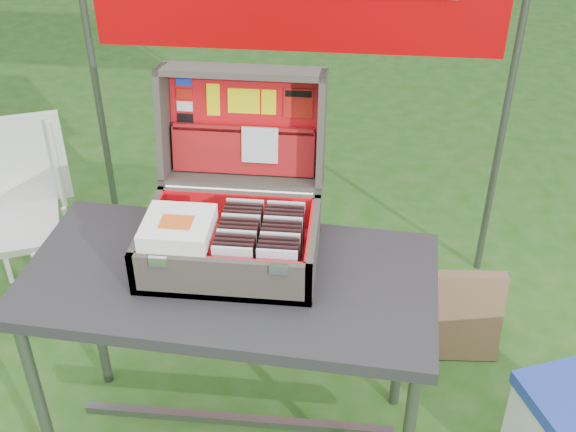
# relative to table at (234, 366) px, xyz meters

# --- Properties ---
(table) EXTENTS (1.25, 0.68, 0.76)m
(table) POSITION_rel_table_xyz_m (0.00, 0.00, 0.00)
(table) COLOR #242426
(table) RESTS_ON ground
(table_top) EXTENTS (1.25, 0.68, 0.04)m
(table_top) POSITION_rel_table_xyz_m (0.00, 0.00, 0.36)
(table_top) COLOR #242426
(table_top) RESTS_ON ground
(table_leg_fl) EXTENTS (0.04, 0.04, 0.72)m
(table_leg_fl) POSITION_rel_table_xyz_m (-0.55, -0.24, -0.02)
(table_leg_fl) COLOR #59595B
(table_leg_fl) RESTS_ON ground
(table_leg_bl) EXTENTS (0.04, 0.04, 0.72)m
(table_leg_bl) POSITION_rel_table_xyz_m (-0.55, 0.24, -0.02)
(table_leg_bl) COLOR #59595B
(table_leg_bl) RESTS_ON ground
(table_leg_br) EXTENTS (0.04, 0.04, 0.72)m
(table_leg_br) POSITION_rel_table_xyz_m (0.55, 0.24, -0.02)
(table_leg_br) COLOR #59595B
(table_leg_br) RESTS_ON ground
(table_brace) EXTENTS (1.06, 0.03, 0.03)m
(table_brace) POSITION_rel_table_xyz_m (0.00, 0.00, -0.26)
(table_brace) COLOR #59595B
(table_brace) RESTS_ON ground
(suitcase) EXTENTS (0.51, 0.53, 0.48)m
(suitcase) POSITION_rel_table_xyz_m (-0.00, 0.12, 0.62)
(suitcase) COLOR #48443A
(suitcase) RESTS_ON table
(suitcase_base_bottom) EXTENTS (0.51, 0.37, 0.02)m
(suitcase_base_bottom) POSITION_rel_table_xyz_m (-0.00, 0.06, 0.39)
(suitcase_base_bottom) COLOR #48443A
(suitcase_base_bottom) RESTS_ON table_top
(suitcase_base_wall_front) EXTENTS (0.51, 0.02, 0.14)m
(suitcase_base_wall_front) POSITION_rel_table_xyz_m (-0.00, -0.11, 0.45)
(suitcase_base_wall_front) COLOR #48443A
(suitcase_base_wall_front) RESTS_ON table_top
(suitcase_base_wall_back) EXTENTS (0.51, 0.02, 0.14)m
(suitcase_base_wall_back) POSITION_rel_table_xyz_m (-0.00, 0.23, 0.45)
(suitcase_base_wall_back) COLOR #48443A
(suitcase_base_wall_back) RESTS_ON table_top
(suitcase_base_wall_left) EXTENTS (0.02, 0.37, 0.14)m
(suitcase_base_wall_left) POSITION_rel_table_xyz_m (-0.25, 0.06, 0.45)
(suitcase_base_wall_left) COLOR #48443A
(suitcase_base_wall_left) RESTS_ON table_top
(suitcase_base_wall_right) EXTENTS (0.02, 0.37, 0.14)m
(suitcase_base_wall_right) POSITION_rel_table_xyz_m (0.24, 0.06, 0.45)
(suitcase_base_wall_right) COLOR #48443A
(suitcase_base_wall_right) RESTS_ON table_top
(suitcase_liner_floor) EXTENTS (0.47, 0.33, 0.01)m
(suitcase_liner_floor) POSITION_rel_table_xyz_m (-0.00, 0.06, 0.40)
(suitcase_liner_floor) COLOR red
(suitcase_liner_floor) RESTS_ON suitcase_base_bottom
(suitcase_latch_left) EXTENTS (0.05, 0.01, 0.03)m
(suitcase_latch_left) POSITION_rel_table_xyz_m (-0.17, -0.12, 0.51)
(suitcase_latch_left) COLOR silver
(suitcase_latch_left) RESTS_ON suitcase_base_wall_front
(suitcase_latch_right) EXTENTS (0.05, 0.01, 0.03)m
(suitcase_latch_right) POSITION_rel_table_xyz_m (0.16, -0.12, 0.51)
(suitcase_latch_right) COLOR silver
(suitcase_latch_right) RESTS_ON suitcase_base_wall_front
(suitcase_hinge) EXTENTS (0.46, 0.02, 0.02)m
(suitcase_hinge) POSITION_rel_table_xyz_m (-0.00, 0.24, 0.52)
(suitcase_hinge) COLOR silver
(suitcase_hinge) RESTS_ON suitcase_base_wall_back
(suitcase_lid_back) EXTENTS (0.51, 0.09, 0.36)m
(suitcase_lid_back) POSITION_rel_table_xyz_m (-0.00, 0.40, 0.67)
(suitcase_lid_back) COLOR #48443A
(suitcase_lid_back) RESTS_ON suitcase_base_wall_back
(suitcase_lid_rim_far) EXTENTS (0.51, 0.14, 0.04)m
(suitcase_lid_rim_far) POSITION_rel_table_xyz_m (-0.00, 0.37, 0.85)
(suitcase_lid_rim_far) COLOR #48443A
(suitcase_lid_rim_far) RESTS_ON suitcase_lid_back
(suitcase_lid_rim_near) EXTENTS (0.51, 0.14, 0.04)m
(suitcase_lid_rim_near) POSITION_rel_table_xyz_m (-0.00, 0.31, 0.51)
(suitcase_lid_rim_near) COLOR #48443A
(suitcase_lid_rim_near) RESTS_ON suitcase_lid_back
(suitcase_lid_rim_left) EXTENTS (0.02, 0.20, 0.38)m
(suitcase_lid_rim_left) POSITION_rel_table_xyz_m (-0.25, 0.34, 0.68)
(suitcase_lid_rim_left) COLOR #48443A
(suitcase_lid_rim_left) RESTS_ON suitcase_lid_back
(suitcase_lid_rim_right) EXTENTS (0.02, 0.20, 0.38)m
(suitcase_lid_rim_right) POSITION_rel_table_xyz_m (0.24, 0.34, 0.68)
(suitcase_lid_rim_right) COLOR #48443A
(suitcase_lid_rim_right) RESTS_ON suitcase_lid_back
(suitcase_lid_liner) EXTENTS (0.47, 0.06, 0.32)m
(suitcase_lid_liner) POSITION_rel_table_xyz_m (-0.00, 0.39, 0.67)
(suitcase_lid_liner) COLOR red
(suitcase_lid_liner) RESTS_ON suitcase_lid_back
(suitcase_liner_wall_front) EXTENTS (0.47, 0.01, 0.12)m
(suitcase_liner_wall_front) POSITION_rel_table_xyz_m (-0.00, -0.10, 0.46)
(suitcase_liner_wall_front) COLOR red
(suitcase_liner_wall_front) RESTS_ON suitcase_base_bottom
(suitcase_liner_wall_back) EXTENTS (0.47, 0.01, 0.12)m
(suitcase_liner_wall_back) POSITION_rel_table_xyz_m (-0.00, 0.22, 0.46)
(suitcase_liner_wall_back) COLOR red
(suitcase_liner_wall_back) RESTS_ON suitcase_base_bottom
(suitcase_liner_wall_left) EXTENTS (0.01, 0.33, 0.12)m
(suitcase_liner_wall_left) POSITION_rel_table_xyz_m (-0.24, 0.06, 0.46)
(suitcase_liner_wall_left) COLOR red
(suitcase_liner_wall_left) RESTS_ON suitcase_base_bottom
(suitcase_liner_wall_right) EXTENTS (0.01, 0.33, 0.12)m
(suitcase_liner_wall_right) POSITION_rel_table_xyz_m (0.23, 0.06, 0.46)
(suitcase_liner_wall_right) COLOR red
(suitcase_liner_wall_right) RESTS_ON suitcase_base_bottom
(suitcase_lid_pocket) EXTENTS (0.45, 0.06, 0.15)m
(suitcase_lid_pocket) POSITION_rel_table_xyz_m (-0.00, 0.35, 0.60)
(suitcase_lid_pocket) COLOR maroon
(suitcase_lid_pocket) RESTS_ON suitcase_lid_liner
(suitcase_pocket_edge) EXTENTS (0.44, 0.02, 0.02)m
(suitcase_pocket_edge) POSITION_rel_table_xyz_m (-0.00, 0.36, 0.67)
(suitcase_pocket_edge) COLOR maroon
(suitcase_pocket_edge) RESTS_ON suitcase_lid_pocket
(suitcase_pocket_cd) EXTENTS (0.11, 0.03, 0.11)m
(suitcase_pocket_cd) POSITION_rel_table_xyz_m (0.05, 0.34, 0.63)
(suitcase_pocket_cd) COLOR silver
(suitcase_pocket_cd) RESTS_ON suitcase_lid_pocket
(lid_sticker_cc_a) EXTENTS (0.05, 0.01, 0.03)m
(lid_sticker_cc_a) POSITION_rel_table_xyz_m (-0.19, 0.40, 0.80)
(lid_sticker_cc_a) COLOR #1933B2
(lid_sticker_cc_a) RESTS_ON suitcase_lid_liner
(lid_sticker_cc_b) EXTENTS (0.05, 0.01, 0.03)m
(lid_sticker_cc_b) POSITION_rel_table_xyz_m (-0.19, 0.40, 0.76)
(lid_sticker_cc_b) COLOR #B41A10
(lid_sticker_cc_b) RESTS_ON suitcase_lid_liner
(lid_sticker_cc_c) EXTENTS (0.05, 0.01, 0.03)m
(lid_sticker_cc_c) POSITION_rel_table_xyz_m (-0.19, 0.39, 0.72)
(lid_sticker_cc_c) COLOR white
(lid_sticker_cc_c) RESTS_ON suitcase_lid_liner
(lid_sticker_cc_d) EXTENTS (0.05, 0.01, 0.03)m
(lid_sticker_cc_d) POSITION_rel_table_xyz_m (-0.19, 0.38, 0.68)
(lid_sticker_cc_d) COLOR black
(lid_sticker_cc_d) RESTS_ON suitcase_lid_liner
(lid_card_neon_tall) EXTENTS (0.04, 0.02, 0.10)m
(lid_card_neon_tall) POSITION_rel_table_xyz_m (-0.10, 0.39, 0.75)
(lid_card_neon_tall) COLOR #E7E60A
(lid_card_neon_tall) RESTS_ON suitcase_lid_liner
(lid_card_neon_main) EXTENTS (0.10, 0.02, 0.08)m
(lid_card_neon_main) POSITION_rel_table_xyz_m (-0.00, 0.39, 0.75)
(lid_card_neon_main) COLOR #E7E60A
(lid_card_neon_main) RESTS_ON suitcase_lid_liner
(lid_card_neon_small) EXTENTS (0.05, 0.02, 0.08)m
(lid_card_neon_small) POSITION_rel_table_xyz_m (0.07, 0.39, 0.75)
(lid_card_neon_small) COLOR #E7E60A
(lid_card_neon_small) RESTS_ON suitcase_lid_liner
(lid_sticker_band) EXTENTS (0.09, 0.02, 0.09)m
(lid_sticker_band) POSITION_rel_table_xyz_m (0.17, 0.39, 0.75)
(lid_sticker_band) COLOR #B41A10
(lid_sticker_band) RESTS_ON suitcase_lid_liner
(lid_sticker_band_bar) EXTENTS (0.08, 0.01, 0.02)m
(lid_sticker_band_bar) POSITION_rel_table_xyz_m (0.17, 0.40, 0.78)
(lid_sticker_band_bar) COLOR black
(lid_sticker_band_bar) RESTS_ON suitcase_lid_liner
(cd_left_0) EXTENTS (0.11, 0.01, 0.13)m
(cd_left_0) POSITION_rel_table_xyz_m (0.03, -0.08, 0.47)
(cd_left_0) COLOR silver
(cd_left_0) RESTS_ON suitcase_liner_floor
(cd_left_1) EXTENTS (0.11, 0.01, 0.13)m
(cd_left_1) POSITION_rel_table_xyz_m (0.03, -0.06, 0.47)
(cd_left_1) COLOR black
(cd_left_1) RESTS_ON suitcase_liner_floor
(cd_left_2) EXTENTS (0.11, 0.01, 0.13)m
(cd_left_2) POSITION_rel_table_xyz_m (0.03, -0.04, 0.47)
(cd_left_2) COLOR black
(cd_left_2) RESTS_ON suitcase_liner_floor
(cd_left_3) EXTENTS (0.11, 0.01, 0.13)m
(cd_left_3) POSITION_rel_table_xyz_m (0.03, -0.02, 0.47)
(cd_left_3) COLOR black
(cd_left_3) RESTS_ON suitcase_liner_floor
(cd_left_4) EXTENTS (0.11, 0.01, 0.13)m
(cd_left_4) POSITION_rel_table_xyz_m (0.03, 0.00, 0.47)
(cd_left_4) COLOR silver
(cd_left_4) RESTS_ON suitcase_liner_floor
(cd_left_5) EXTENTS (0.11, 0.01, 0.13)m
(cd_left_5) POSITION_rel_table_xyz_m (0.03, 0.02, 0.47)
(cd_left_5) COLOR black
(cd_left_5) RESTS_ON suitcase_liner_floor
(cd_left_6) EXTENTS (0.11, 0.01, 0.13)m
(cd_left_6) POSITION_rel_table_xyz_m (0.03, 0.04, 0.47)
(cd_left_6) COLOR black
(cd_left_6) RESTS_ON suitcase_liner_floor
(cd_left_7) EXTENTS (0.11, 0.01, 0.13)m
(cd_left_7) POSITION_rel_table_xyz_m (0.03, 0.06, 0.47)
(cd_left_7) COLOR black
(cd_left_7) RESTS_ON suitcase_liner_floor
(cd_left_8) EXTENTS (0.11, 0.01, 0.13)m
(cd_left_8) POSITION_rel_table_xyz_m (0.03, 0.08, 0.47)
(cd_left_8) COLOR silver
(cd_left_8) RESTS_ON suitcase_liner_floor
(cd_left_9) EXTENTS (0.11, 0.01, 0.13)m
(cd_left_9) POSITION_rel_table_xyz_m (0.03, 0.10, 0.47)
(cd_left_9) COLOR black
(cd_left_9) RESTS_ON suitcase_liner_floor
(cd_left_10) EXTENTS (0.11, 0.01, 0.13)m
(cd_left_10) POSITION_rel_table_xyz_m (0.03, 0.12, 0.47)
(cd_left_10) COLOR black
(cd_left_10) RESTS_ON suitcase_liner_floor
(cd_left_11) EXTENTS (0.11, 0.01, 0.13)m
(cd_left_11) POSITION_rel_table_xyz_m (0.03, 0.14, 0.47)
(cd_left_11) COLOR black
(cd_left_11) RESTS_ON suitcase_liner_floor
(cd_left_12) EXTENTS (0.11, 0.01, 0.13)m
(cd_left_12) POSITION_rel_table_xyz_m (0.03, 0.16, 0.47)
(cd_left_12) COLOR silver
(cd_left_12) RESTS_ON suitcase_liner_floor
(cd_right_0) EXTENTS (0.11, 0.01, 0.13)m
(cd_right_0) POSITION_rel_table_xyz_m (0.15, -0.08, 0.47)
(cd_right_0) COLOR silver
(cd_right_0) RESTS_ON suitcase_liner_floor
(cd_right_1) EXTENTS (0.11, 0.01, 0.13)m
(cd_right_1) POSITION_rel_table_xyz_m (0.15, -0.06, 0.47)
(cd_right_1) COLOR black
(cd_right_1) RESTS_ON suitcase_liner_floor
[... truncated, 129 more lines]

